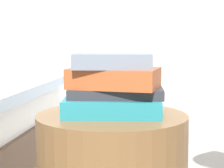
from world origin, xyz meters
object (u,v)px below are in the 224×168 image
Objects in this scene: book_teal at (112,106)px; book_rust at (115,78)px; book_slate at (113,61)px; book_charcoal at (116,92)px.

book_teal is 1.11× the size of book_rust.
book_slate is (-0.00, -0.01, 0.05)m from book_rust.
book_teal is at bearing -150.35° from book_charcoal.
book_rust reaches higher than book_teal.
book_slate reaches higher than book_teal.
book_rust reaches higher than book_charcoal.
book_rust is 0.05m from book_slate.
book_charcoal is at bearing 41.18° from book_slate.
book_rust is (0.01, 0.00, 0.09)m from book_teal.
book_charcoal reaches higher than book_teal.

